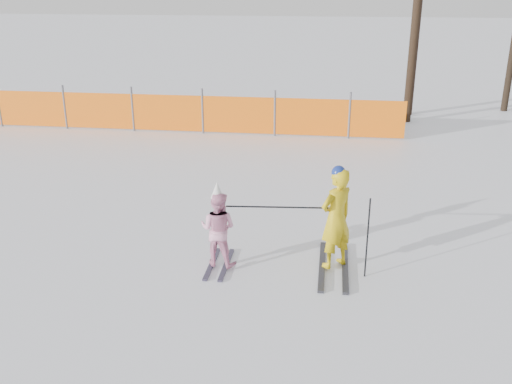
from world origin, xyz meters
TOP-DOWN VIEW (x-y plane):
  - ground at (0.00, 0.00)m, footprint 120.00×120.00m
  - adult at (1.22, 0.10)m, footprint 0.66×1.55m
  - child at (-0.49, -0.05)m, footprint 0.63×1.02m
  - ski_poles at (0.96, -0.03)m, footprint 2.05×0.21m
  - safety_fence at (-4.76, 7.56)m, footprint 15.50×0.06m
  - tree_trunks at (4.10, 10.57)m, footprint 3.55×2.16m

SIDE VIEW (x-z plane):
  - ground at x=0.00m, z-range 0.00..0.00m
  - safety_fence at x=-4.76m, z-range -0.07..1.18m
  - child at x=-0.49m, z-range -0.06..1.28m
  - adult at x=1.22m, z-range -0.01..1.59m
  - ski_poles at x=0.96m, z-range 0.19..1.41m
  - tree_trunks at x=4.10m, z-range -0.29..6.59m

